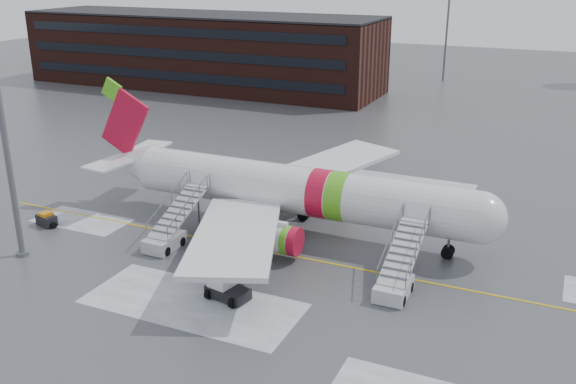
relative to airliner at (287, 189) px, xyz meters
The scene contains 8 objects.
ground 7.33m from the airliner, 32.58° to the right, with size 260.00×260.00×0.00m, color #494C4F.
airliner is the anchor object (origin of this frame).
airstair_fwd 12.89m from the airliner, 31.04° to the right, with size 2.05×7.70×3.48m.
airstair_aft 9.83m from the airliner, 136.80° to the right, with size 2.05×7.70×3.48m.
pushback_tug 12.33m from the airliner, 85.03° to the right, with size 3.03×2.49×1.60m.
baggage_tractor 20.10m from the airliner, 157.86° to the right, with size 2.31×1.41×1.15m.
terminal_building 64.97m from the airliner, 127.52° to the left, with size 62.00×16.11×12.30m.
light_mast_far_n 75.27m from the airliner, 91.95° to the left, with size 1.20×1.20×24.25m.
Camera 1 is at (14.38, -40.34, 20.58)m, focal length 40.00 mm.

